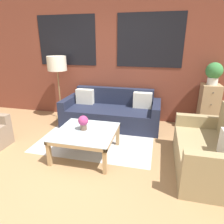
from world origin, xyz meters
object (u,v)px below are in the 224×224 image
at_px(floor_lamp, 57,65).
at_px(flower_vase, 83,122).
at_px(potted_plant, 214,72).
at_px(settee_vintage, 210,152).
at_px(drawer_cabinet, 208,108).
at_px(coffee_table, 86,134).
at_px(couch_dark, 111,113).

relative_size(floor_lamp, flower_vase, 6.11).
relative_size(potted_plant, flower_vase, 1.79).
xyz_separation_m(settee_vintage, drawer_cabinet, (0.24, 1.57, 0.18)).
xyz_separation_m(drawer_cabinet, flower_vase, (-2.17, -1.51, 0.08)).
distance_m(floor_lamp, drawer_cabinet, 3.40).
bearing_deg(floor_lamp, flower_vase, -50.72).
height_order(drawer_cabinet, flower_vase, drawer_cabinet).
bearing_deg(flower_vase, coffee_table, -37.55).
bearing_deg(potted_plant, floor_lamp, -177.82).
relative_size(couch_dark, potted_plant, 4.88).
height_order(floor_lamp, drawer_cabinet, floor_lamp).
distance_m(coffee_table, floor_lamp, 2.07).
distance_m(coffee_table, flower_vase, 0.21).
bearing_deg(flower_vase, drawer_cabinet, 34.91).
bearing_deg(settee_vintage, coffee_table, 179.50).
distance_m(coffee_table, potted_plant, 2.76).
bearing_deg(coffee_table, potted_plant, 36.32).
relative_size(floor_lamp, drawer_cabinet, 1.52).
bearing_deg(coffee_table, couch_dark, 86.04).
bearing_deg(drawer_cabinet, couch_dark, -174.05).
bearing_deg(drawer_cabinet, coffee_table, -143.68).
distance_m(settee_vintage, drawer_cabinet, 1.60).
distance_m(coffee_table, drawer_cabinet, 2.63).
bearing_deg(potted_plant, flower_vase, -145.09).
relative_size(coffee_table, flower_vase, 3.90).
distance_m(settee_vintage, potted_plant, 1.83).
xyz_separation_m(coffee_table, drawer_cabinet, (2.11, 1.55, 0.12)).
relative_size(coffee_table, floor_lamp, 0.64).
bearing_deg(potted_plant, coffee_table, -143.68).
relative_size(drawer_cabinet, potted_plant, 2.24).
bearing_deg(drawer_cabinet, potted_plant, 90.00).
relative_size(drawer_cabinet, flower_vase, 4.02).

